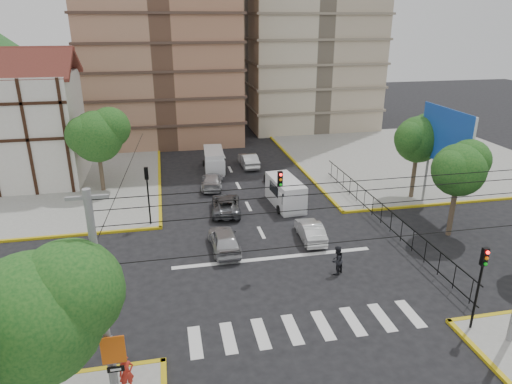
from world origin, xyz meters
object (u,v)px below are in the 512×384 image
object	(u,v)px
traffic_light_se	(481,275)
car_white_front_right	(310,231)
traffic_light_nw	(147,186)
van_left_lane	(214,161)
car_silver_front_left	(224,240)
district_sign	(114,356)
van_right_lane	(286,194)
pedestrian_crosswalk	(337,260)
pedestrian_sw_corner	(126,373)

from	to	relation	value
traffic_light_se	car_white_front_right	xyz separation A→B (m)	(-4.69, 11.09, -2.45)
traffic_light_se	traffic_light_nw	world-z (taller)	same
van_left_lane	car_silver_front_left	size ratio (longest dim) A/B	1.08
district_sign	traffic_light_se	bearing A→B (deg)	4.95
car_silver_front_left	car_white_front_right	bearing A→B (deg)	-178.29
traffic_light_se	van_left_lane	size ratio (longest dim) A/B	0.92
van_right_lane	car_white_front_right	xyz separation A→B (m)	(0.08, -6.11, -0.42)
van_right_lane	traffic_light_se	bearing A→B (deg)	-79.21
traffic_light_se	district_sign	bearing A→B (deg)	-175.05
traffic_light_se	district_sign	size ratio (longest dim) A/B	1.38
district_sign	van_right_lane	size ratio (longest dim) A/B	0.63
traffic_light_nw	pedestrian_crosswalk	xyz separation A→B (m)	(11.03, -9.22, -2.20)
pedestrian_sw_corner	pedestrian_crosswalk	world-z (taller)	pedestrian_sw_corner
car_white_front_right	pedestrian_crosswalk	distance (m)	4.71
van_left_lane	pedestrian_sw_corner	world-z (taller)	van_left_lane
van_left_lane	car_white_front_right	xyz separation A→B (m)	(4.74, -16.59, -0.36)
van_left_lane	pedestrian_crosswalk	distance (m)	21.84
traffic_light_nw	pedestrian_sw_corner	distance (m)	16.51
district_sign	pedestrian_crosswalk	bearing A→B (deg)	33.02
van_right_lane	pedestrian_crosswalk	xyz separation A→B (m)	(0.21, -10.82, -0.18)
district_sign	car_white_front_right	xyz separation A→B (m)	(11.91, 12.52, -1.79)
traffic_light_nw	van_left_lane	xyz separation A→B (m)	(6.16, 12.08, -2.09)
pedestrian_sw_corner	car_silver_front_left	bearing A→B (deg)	44.07
traffic_light_se	pedestrian_sw_corner	distance (m)	16.49
district_sign	car_silver_front_left	world-z (taller)	district_sign
pedestrian_sw_corner	van_left_lane	bearing A→B (deg)	56.35
district_sign	pedestrian_crosswalk	world-z (taller)	district_sign
traffic_light_nw	district_sign	world-z (taller)	traffic_light_nw
pedestrian_crosswalk	van_left_lane	bearing A→B (deg)	-112.45
district_sign	car_white_front_right	distance (m)	17.37
traffic_light_nw	district_sign	xyz separation A→B (m)	(-1.00, -17.04, -0.66)
traffic_light_se	pedestrian_sw_corner	size ratio (longest dim) A/B	2.63
car_white_front_right	car_silver_front_left	bearing A→B (deg)	6.46
van_right_lane	traffic_light_nw	bearing A→B (deg)	-176.34
traffic_light_se	van_right_lane	size ratio (longest dim) A/B	0.86
car_silver_front_left	car_white_front_right	xyz separation A→B (m)	(6.06, 0.35, -0.09)
van_right_lane	pedestrian_crosswalk	distance (m)	10.82
traffic_light_se	district_sign	xyz separation A→B (m)	(-16.60, -1.44, -0.66)
van_left_lane	pedestrian_crosswalk	size ratio (longest dim) A/B	2.64
traffic_light_se	pedestrian_sw_corner	world-z (taller)	traffic_light_se
traffic_light_nw	pedestrian_crosswalk	bearing A→B (deg)	-39.88
car_white_front_right	pedestrian_crosswalk	bearing A→B (deg)	94.64
van_left_lane	car_silver_front_left	distance (m)	17.00
traffic_light_se	district_sign	distance (m)	16.68
traffic_light_se	car_silver_front_left	distance (m)	15.37
van_left_lane	traffic_light_se	bearing A→B (deg)	-67.44
car_silver_front_left	pedestrian_crosswalk	world-z (taller)	pedestrian_crosswalk
traffic_light_se	pedestrian_sw_corner	bearing A→B (deg)	-177.35
pedestrian_sw_corner	traffic_light_nw	bearing A→B (deg)	67.42
traffic_light_se	traffic_light_nw	size ratio (longest dim) A/B	1.00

